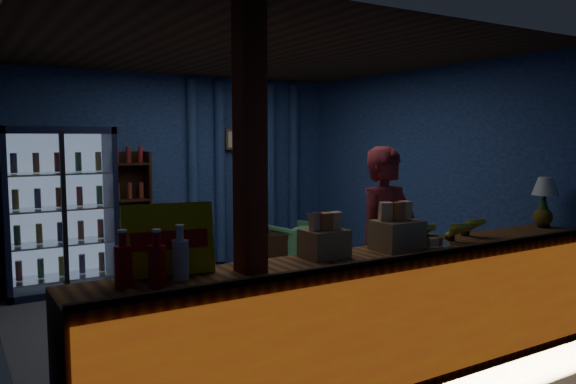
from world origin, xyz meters
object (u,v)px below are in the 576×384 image
Objects in this scene: pastry_tray at (424,242)px; table_lamp at (546,188)px; green_chair at (296,245)px; shopkeeper at (387,246)px.

pastry_tray is 1.60m from table_lamp.
green_chair is 3.45m from table_lamp.
shopkeeper is 2.51× the size of green_chair.
table_lamp is at bearing 93.32° from green_chair.
pastry_tray is 0.97× the size of table_lamp.
pastry_tray is at bearing -178.73° from table_lamp.
pastry_tray is at bearing 66.32° from green_chair.
green_chair is 1.50× the size of pastry_tray.
table_lamp reaches higher than pastry_tray.
shopkeeper reaches higher than green_chair.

